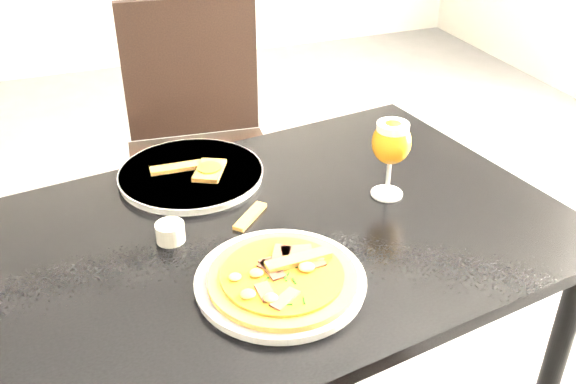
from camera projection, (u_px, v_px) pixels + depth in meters
name	position (u px, v px, depth m)	size (l,w,h in m)	color
dining_table	(274.00, 264.00, 1.36)	(1.30, 0.96, 0.75)	black
chair_far	(201.00, 146.00, 2.08)	(0.50, 0.50, 0.99)	black
plate_main	(280.00, 281.00, 1.16)	(0.31, 0.31, 0.02)	white
pizza	(283.00, 276.00, 1.14)	(0.27, 0.27, 0.03)	brown
plate_second	(191.00, 174.00, 1.49)	(0.33, 0.33, 0.02)	white
crust_scraps	(198.00, 169.00, 1.48)	(0.18, 0.12, 0.01)	brown
loose_crust	(250.00, 216.00, 1.35)	(0.11, 0.02, 0.01)	brown
sauce_cup	(170.00, 232.00, 1.27)	(0.06, 0.06, 0.04)	beige
beer_glass	(391.00, 143.00, 1.36)	(0.09, 0.09, 0.18)	silver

